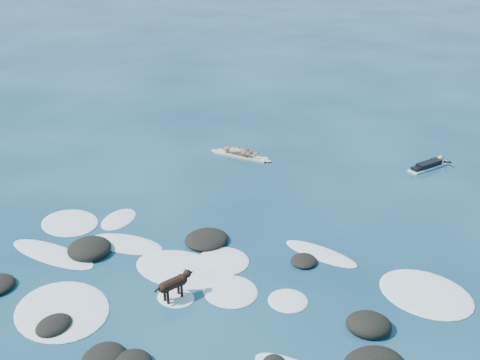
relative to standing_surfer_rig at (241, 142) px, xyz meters
The scene contains 6 objects.
ground 8.81m from the standing_surfer_rig, 63.94° to the right, with size 160.00×160.00×0.00m, color #0A2642.
reef_rocks 11.10m from the standing_surfer_rig, 65.25° to the right, with size 12.13×7.23×0.52m.
breaking_foam 9.52m from the standing_surfer_rig, 68.64° to the right, with size 14.48×8.54×0.12m.
standing_surfer_rig is the anchor object (origin of this frame).
paddling_surfer_rig 8.26m from the standing_surfer_rig, 20.93° to the left, with size 1.53×2.23×0.40m.
dog 10.55m from the standing_surfer_rig, 70.05° to the right, with size 0.62×1.23×0.81m.
Camera 1 is at (7.29, -11.58, 9.23)m, focal length 40.00 mm.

